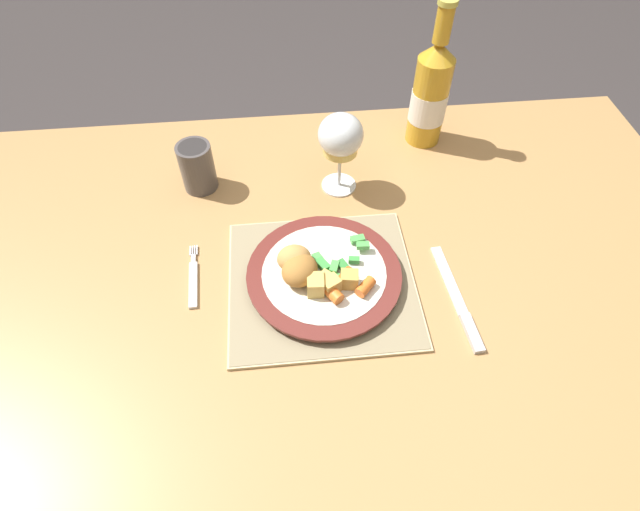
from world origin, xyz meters
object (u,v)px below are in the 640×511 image
(dining_table, at_px, (325,290))
(drinking_cup, at_px, (197,166))
(table_knife, at_px, (460,305))
(bottle, at_px, (430,93))
(fork, at_px, (193,280))
(wine_glass, at_px, (341,138))
(dinner_plate, at_px, (324,275))

(dining_table, bearing_deg, drinking_cup, 135.62)
(table_knife, xyz_separation_m, bottle, (0.04, 0.44, 0.11))
(fork, distance_m, drinking_cup, 0.24)
(wine_glass, height_order, drinking_cup, wine_glass)
(table_knife, bearing_deg, bottle, 84.93)
(bottle, bearing_deg, dining_table, -127.15)
(bottle, bearing_deg, wine_glass, -146.35)
(dinner_plate, height_order, fork, dinner_plate)
(wine_glass, xyz_separation_m, bottle, (0.20, 0.13, -0.01))
(dining_table, xyz_separation_m, wine_glass, (0.05, 0.20, 0.20))
(fork, distance_m, bottle, 0.60)
(table_knife, bearing_deg, drinking_cup, 142.50)
(fork, relative_size, table_knife, 0.63)
(fork, bearing_deg, dining_table, 4.24)
(drinking_cup, bearing_deg, wine_glass, -5.68)
(dining_table, distance_m, table_knife, 0.25)
(dinner_plate, bearing_deg, table_knife, -18.83)
(fork, xyz_separation_m, table_knife, (0.44, -0.10, 0.00))
(dining_table, distance_m, wine_glass, 0.28)
(bottle, bearing_deg, dinner_plate, -124.82)
(dinner_plate, height_order, bottle, bottle)
(dinner_plate, xyz_separation_m, table_knife, (0.22, -0.07, -0.01))
(fork, relative_size, bottle, 0.45)
(dinner_plate, bearing_deg, wine_glass, 76.88)
(dining_table, xyz_separation_m, fork, (-0.23, -0.02, 0.09))
(dining_table, xyz_separation_m, drinking_cup, (-0.23, 0.22, 0.13))
(bottle, bearing_deg, drinking_cup, -167.36)
(bottle, bearing_deg, fork, -144.12)
(dining_table, relative_size, fork, 10.82)
(fork, bearing_deg, wine_glass, 37.43)
(table_knife, relative_size, wine_glass, 1.31)
(dinner_plate, xyz_separation_m, drinking_cup, (-0.22, 0.26, 0.03))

